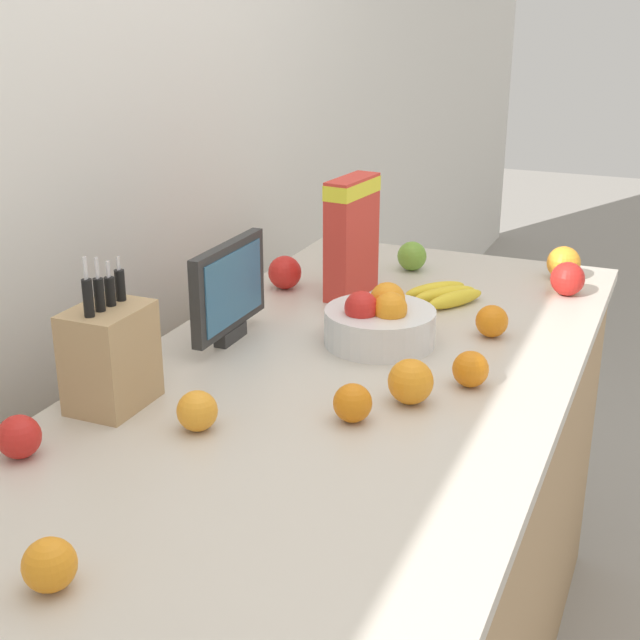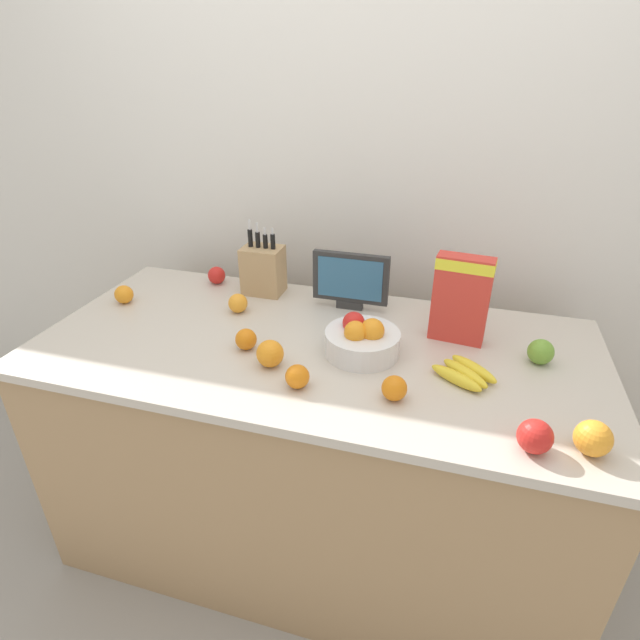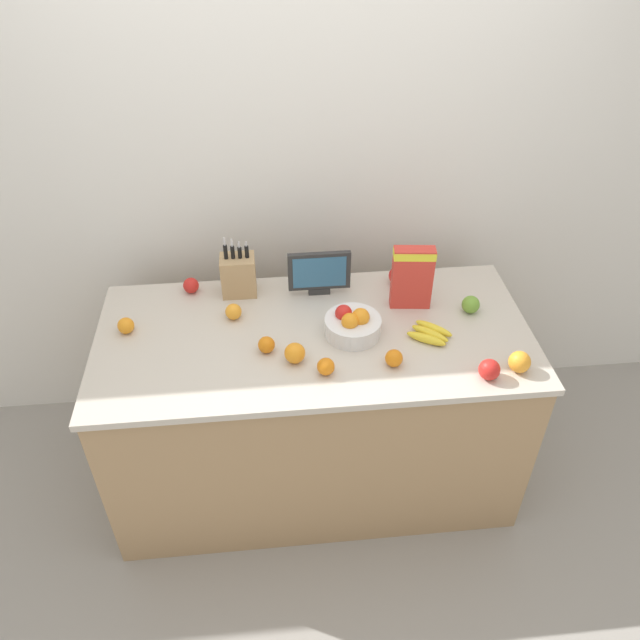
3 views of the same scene
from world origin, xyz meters
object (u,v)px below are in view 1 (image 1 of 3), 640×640
object	(u,v)px
orange_by_cereal	(50,565)
banana_bunch	(445,294)
apple_near_bananas	(412,256)
orange_mid_right	(197,411)
cereal_box	(352,232)
orange_mid_left	(564,263)
fruit_bowl	(380,322)
knife_block	(110,356)
apple_rear	(19,437)
orange_front_center	(411,382)
small_monitor	(229,289)
apple_middle	(568,279)
orange_back_center	(492,321)
orange_front_right	(471,369)
orange_near_bowl	(353,403)
apple_front	(285,272)

from	to	relation	value
orange_by_cereal	banana_bunch	bearing A→B (deg)	-7.17
apple_near_bananas	orange_mid_right	bearing A→B (deg)	176.84
cereal_box	orange_mid_left	world-z (taller)	cereal_box
fruit_bowl	apple_near_bananas	xyz separation A→B (m)	(0.53, 0.10, -0.01)
knife_block	orange_mid_left	distance (m)	1.25
apple_rear	apple_near_bananas	distance (m)	1.25
banana_bunch	orange_by_cereal	size ratio (longest dim) A/B	2.95
cereal_box	knife_block	bearing A→B (deg)	173.65
banana_bunch	apple_near_bananas	size ratio (longest dim) A/B	2.62
orange_front_center	small_monitor	bearing A→B (deg)	72.43
knife_block	apple_rear	size ratio (longest dim) A/B	4.08
knife_block	apple_middle	xyz separation A→B (m)	(0.95, -0.66, -0.05)
apple_middle	orange_back_center	xyz separation A→B (m)	(-0.35, 0.11, -0.01)
small_monitor	orange_by_cereal	xyz separation A→B (m)	(-0.83, -0.19, -0.08)
knife_block	cereal_box	xyz separation A→B (m)	(0.75, -0.17, 0.06)
apple_middle	orange_by_cereal	xyz separation A→B (m)	(-1.42, 0.42, -0.01)
banana_bunch	orange_front_center	size ratio (longest dim) A/B	2.45
apple_near_bananas	orange_mid_right	xyz separation A→B (m)	(-1.02, 0.06, -0.00)
apple_rear	orange_mid_left	distance (m)	1.45
apple_rear	orange_front_right	xyz separation A→B (m)	(0.55, -0.60, -0.00)
apple_rear	orange_front_right	bearing A→B (deg)	-47.34
fruit_bowl	orange_mid_left	size ratio (longest dim) A/B	2.73
apple_rear	apple_near_bananas	size ratio (longest dim) A/B	0.91
apple_near_bananas	orange_front_right	size ratio (longest dim) A/B	1.12
cereal_box	orange_mid_left	bearing A→B (deg)	-47.71
small_monitor	orange_near_bowl	xyz separation A→B (m)	(-0.25, -0.37, -0.08)
small_monitor	orange_mid_left	distance (m)	0.93
apple_middle	orange_front_right	xyz separation A→B (m)	(-0.62, 0.09, -0.01)
apple_rear	orange_by_cereal	bearing A→B (deg)	-133.67
orange_mid_right	knife_block	bearing A→B (deg)	82.32
banana_bunch	apple_near_bananas	bearing A→B (deg)	35.28
orange_back_center	orange_near_bowl	bearing A→B (deg)	165.11
apple_rear	orange_near_bowl	size ratio (longest dim) A/B	1.04
small_monitor	orange_front_center	size ratio (longest dim) A/B	3.33
banana_bunch	fruit_bowl	bearing A→B (deg)	170.23
small_monitor	orange_front_center	distance (m)	0.47
apple_middle	apple_front	size ratio (longest dim) A/B	1.00
orange_mid_right	orange_mid_left	world-z (taller)	orange_mid_left
knife_block	banana_bunch	xyz separation A→B (m)	(0.78, -0.40, -0.08)
orange_mid_right	apple_front	bearing A→B (deg)	14.13
orange_near_bowl	orange_front_right	size ratio (longest dim) A/B	0.99
orange_mid_right	orange_by_cereal	distance (m)	0.45
orange_mid_left	apple_middle	bearing A→B (deg)	-167.22
fruit_bowl	apple_middle	bearing A→B (deg)	-33.23
small_monitor	orange_front_right	bearing A→B (deg)	-92.93
apple_near_bananas	small_monitor	bearing A→B (deg)	162.62
apple_front	orange_back_center	xyz separation A→B (m)	(-0.12, -0.55, -0.01)
banana_bunch	orange_mid_right	size ratio (longest dim) A/B	2.89
apple_near_bananas	orange_mid_right	size ratio (longest dim) A/B	1.10
orange_back_center	apple_middle	bearing A→B (deg)	-17.18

